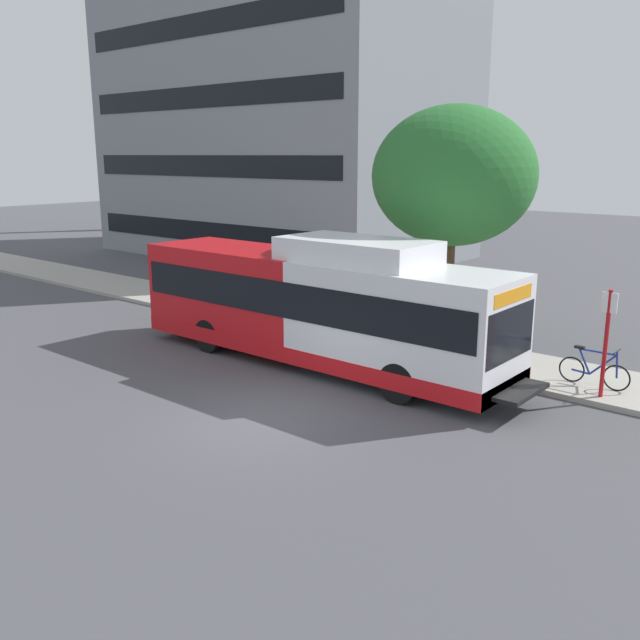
% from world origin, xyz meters
% --- Properties ---
extents(ground_plane, '(120.00, 120.00, 0.00)m').
position_xyz_m(ground_plane, '(0.00, 8.00, 0.00)').
color(ground_plane, '#4C4C51').
extents(sidewalk_curb, '(3.00, 56.00, 0.14)m').
position_xyz_m(sidewalk_curb, '(7.00, 6.00, 0.07)').
color(sidewalk_curb, '#A8A399').
rests_on(sidewalk_curb, ground).
extents(transit_bus, '(2.58, 12.25, 3.65)m').
position_xyz_m(transit_bus, '(3.91, 1.79, 1.70)').
color(transit_bus, white).
rests_on(transit_bus, ground).
extents(bus_stop_sign_pole, '(0.10, 0.36, 2.60)m').
position_xyz_m(bus_stop_sign_pole, '(5.92, -5.40, 1.65)').
color(bus_stop_sign_pole, red).
rests_on(bus_stop_sign_pole, sidewalk_curb).
extents(bicycle_parked, '(0.52, 1.76, 1.02)m').
position_xyz_m(bicycle_parked, '(6.56, -5.00, 0.56)').
color(bicycle_parked, black).
rests_on(bicycle_parked, sidewalk_curb).
extents(street_tree_near_stop, '(4.76, 4.76, 7.05)m').
position_xyz_m(street_tree_near_stop, '(7.81, -0.13, 5.15)').
color(street_tree_near_stop, '#4C3823').
rests_on(street_tree_near_stop, sidewalk_curb).
extents(lattice_comm_tower, '(1.10, 1.10, 28.89)m').
position_xyz_m(lattice_comm_tower, '(24.41, 34.50, 9.61)').
color(lattice_comm_tower, '#B7B7BC').
rests_on(lattice_comm_tower, ground).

